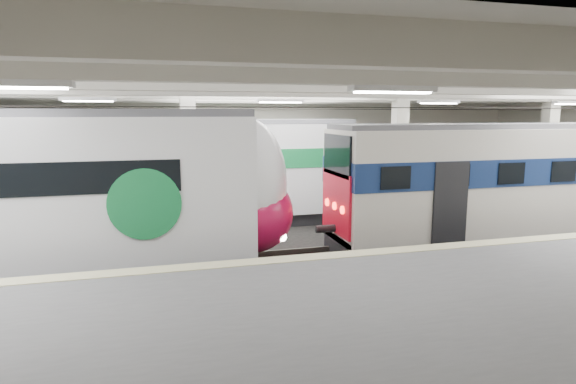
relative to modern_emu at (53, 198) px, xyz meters
name	(u,v)px	position (x,y,z in m)	size (l,w,h in m)	color
station_hall	(316,162)	(6.80, -1.74, 0.97)	(36.00, 24.00, 5.75)	black
modern_emu	(53,198)	(0.00, 0.00, 0.00)	(14.47, 2.99, 4.64)	white
older_rer	(505,182)	(14.28, 0.00, -0.08)	(12.56, 2.77, 4.18)	beige
far_train	(190,172)	(3.95, 5.50, -0.07)	(13.35, 2.85, 4.28)	white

